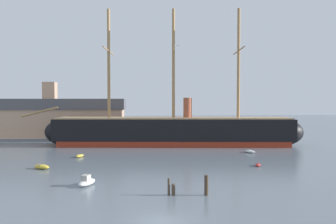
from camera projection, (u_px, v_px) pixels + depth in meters
The scene contains 14 objects.
ground_plane at pixel (162, 222), 29.89m from camera, with size 400.00×400.00×0.00m, color slate.
tall_ship at pixel (173, 131), 79.54m from camera, with size 64.24×15.26×30.89m.
motorboat_foreground_left at pixel (87, 182), 42.53m from camera, with size 2.43×3.45×1.34m.
dinghy_mid_left at pixel (42, 167), 52.66m from camera, with size 3.08×2.63×0.68m.
dinghy_mid_right at pixel (258, 165), 54.82m from camera, with size 1.39×2.03×0.44m.
dinghy_alongside_bow at pixel (80, 156), 63.38m from camera, with size 1.70×2.37×0.51m.
dinghy_alongside_stern at pixel (250, 151), 68.51m from camera, with size 2.11×2.61×0.57m.
motorboat_far_right at pixel (272, 140), 85.68m from camera, with size 2.79×3.75×1.46m.
motorboat_distant_centre at pixel (156, 136), 94.41m from camera, with size 3.80×4.86×1.89m.
mooring_piling_nearest at pixel (169, 187), 38.32m from camera, with size 0.27×0.27×1.84m, color #4C3D2D.
mooring_piling_left_pair at pixel (173, 190), 38.16m from camera, with size 0.40×0.40×1.23m, color #4C3D2D.
mooring_piling_right_pair at pixel (206, 185), 38.16m from camera, with size 0.44×0.44×2.20m, color #423323.
dockside_warehouse_left at pixel (25, 119), 91.97m from camera, with size 56.45×12.51×15.06m.
seagull_in_flight at pixel (175, 46), 48.25m from camera, with size 1.20×0.43×0.13m.
Camera 1 is at (-1.52, -29.50, 10.47)m, focal length 37.40 mm.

